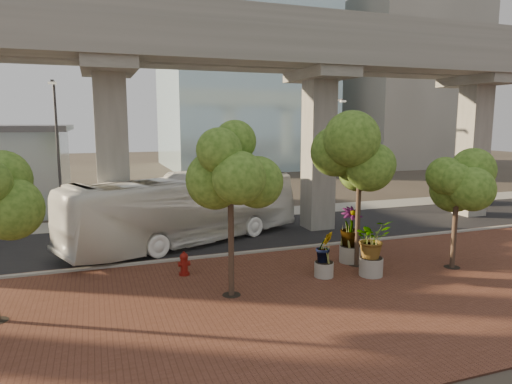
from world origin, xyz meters
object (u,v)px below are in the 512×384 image
object	(u,v)px
parked_car	(461,195)
fire_hydrant	(184,264)
transit_bus	(187,209)
planter_front	(372,242)

from	to	relation	value
parked_car	fire_hydrant	xyz separation A→B (m)	(-24.52, -10.05, -0.11)
transit_bus	parked_car	world-z (taller)	transit_bus
parked_car	planter_front	world-z (taller)	planter_front
transit_bus	planter_front	distance (m)	10.20
fire_hydrant	planter_front	distance (m)	8.05
transit_bus	parked_car	xyz separation A→B (m)	(23.35, 4.81, -1.22)
planter_front	fire_hydrant	bearing A→B (deg)	159.84
planter_front	transit_bus	bearing A→B (deg)	128.34
parked_car	fire_hydrant	bearing A→B (deg)	122.73
transit_bus	parked_car	size ratio (longest dim) A/B	3.36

